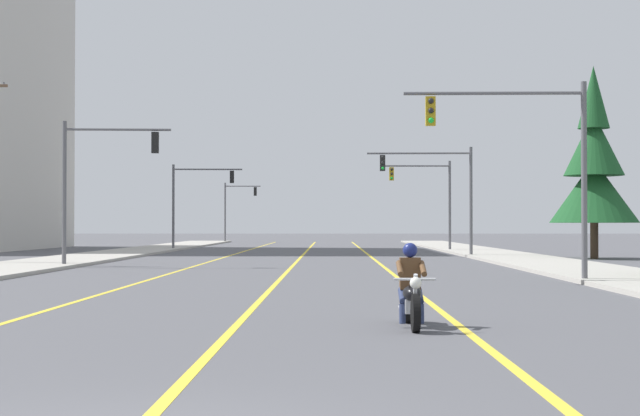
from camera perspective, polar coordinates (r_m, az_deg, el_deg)
lane_stripe_center at (r=52.41m, az=-1.18°, el=-2.97°), size 0.16×100.00×0.01m
lane_stripe_left at (r=52.71m, az=-5.78°, el=-2.95°), size 0.16×100.00×0.01m
lane_stripe_right at (r=52.43m, az=3.12°, el=-2.97°), size 0.16×100.00×0.01m
sidewalk_kerb_right at (r=48.36m, az=12.21°, el=-3.03°), size 4.40×110.00×0.14m
sidewalk_kerb_left at (r=49.09m, az=-14.52°, el=-2.99°), size 4.40×110.00×0.14m
motorcycle_with_rider at (r=16.76m, az=5.43°, el=-5.07°), size 0.70×2.19×1.46m
traffic_signal_near_right at (r=30.28m, az=12.40°, el=3.48°), size 5.63×0.37×6.20m
traffic_signal_near_left at (r=41.86m, az=-13.21°, el=2.15°), size 4.58×0.57×6.20m
traffic_signal_mid_right at (r=54.56m, az=7.14°, el=1.48°), size 5.95×0.37×6.20m
traffic_signal_mid_left at (r=70.26m, az=-7.53°, el=0.88°), size 5.08×0.54×6.20m
traffic_signal_far_right at (r=66.08m, az=6.55°, el=0.98°), size 4.79×0.47×6.20m
traffic_signal_far_left at (r=99.91m, az=-5.07°, el=0.26°), size 3.77×0.40×6.20m
conifer_tree_right_verge_far at (r=53.02m, az=15.96°, el=2.18°), size 4.67×4.67×10.28m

